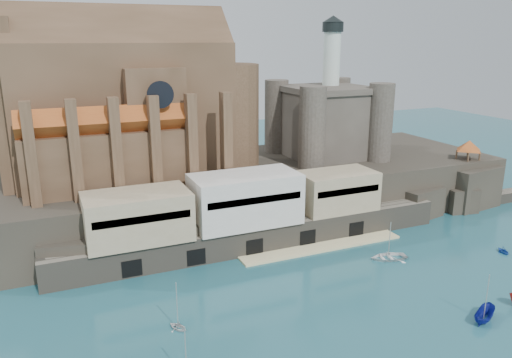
{
  "coord_description": "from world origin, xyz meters",
  "views": [
    {
      "loc": [
        -40.09,
        -50.32,
        34.8
      ],
      "look_at": [
        -4.31,
        32.0,
        9.35
      ],
      "focal_mm": 35.0,
      "sensor_mm": 36.0,
      "label": 1
    }
  ],
  "objects": [
    {
      "name": "ground",
      "position": [
        0.0,
        0.0,
        0.0
      ],
      "size": [
        300.0,
        300.0,
        0.0
      ],
      "primitive_type": "plane",
      "color": "#1A4C58",
      "rests_on": "ground"
    },
    {
      "name": "castle_keep",
      "position": [
        16.08,
        41.08,
        18.31
      ],
      "size": [
        21.2,
        21.2,
        29.3
      ],
      "color": "#413B33",
      "rests_on": "promontory"
    },
    {
      "name": "boat_7",
      "position": [
        28.85,
        3.95,
        0.0
      ],
      "size": [
        2.6,
        1.93,
        2.7
      ],
      "primitive_type": "imported",
      "rotation": [
        0.0,
        0.0,
        6.05
      ],
      "color": "#163E9C",
      "rests_on": "ground"
    },
    {
      "name": "promontory",
      "position": [
        -0.19,
        39.37,
        4.92
      ],
      "size": [
        100.0,
        36.0,
        10.0
      ],
      "color": "black",
      "rests_on": "ground"
    },
    {
      "name": "rock_outcrop",
      "position": [
        42.0,
        25.84,
        4.02
      ],
      "size": [
        14.5,
        10.5,
        8.7
      ],
      "color": "black",
      "rests_on": "ground"
    },
    {
      "name": "church",
      "position": [
        -24.13,
        41.85,
        22.13
      ],
      "size": [
        47.0,
        25.93,
        30.51
      ],
      "color": "#4C3523",
      "rests_on": "promontory"
    },
    {
      "name": "boat_4",
      "position": [
        -27.28,
        3.39,
        0.0
      ],
      "size": [
        2.77,
        2.46,
        2.74
      ],
      "primitive_type": "imported",
      "rotation": [
        0.0,
        0.0,
        3.69
      ],
      "color": "silver",
      "rests_on": "ground"
    },
    {
      "name": "quay",
      "position": [
        -10.19,
        23.07,
        6.07
      ],
      "size": [
        70.0,
        12.0,
        13.05
      ],
      "color": "#665F52",
      "rests_on": "ground"
    },
    {
      "name": "pavilion",
      "position": [
        42.0,
        26.0,
        12.73
      ],
      "size": [
        6.4,
        6.4,
        5.4
      ],
      "color": "#4C3523",
      "rests_on": "rock_outcrop"
    },
    {
      "name": "boat_6",
      "position": [
        9.6,
        9.73,
        0.0
      ],
      "size": [
        2.19,
        4.55,
        6.13
      ],
      "primitive_type": "imported",
      "rotation": [
        0.0,
        0.0,
        4.49
      ],
      "color": "white",
      "rests_on": "ground"
    },
    {
      "name": "boat_2",
      "position": [
        9.14,
        -10.16,
        0.0
      ],
      "size": [
        2.53,
        2.5,
        4.93
      ],
      "primitive_type": "imported",
      "rotation": [
        0.0,
        0.0,
        2.03
      ],
      "color": "navy",
      "rests_on": "ground"
    }
  ]
}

